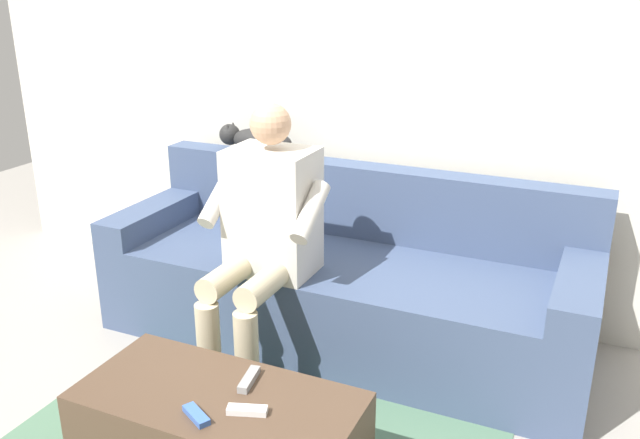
% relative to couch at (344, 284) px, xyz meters
% --- Properties ---
extents(ground_plane, '(8.00, 8.00, 0.00)m').
position_rel_couch_xyz_m(ground_plane, '(0.00, 0.71, -0.28)').
color(ground_plane, gray).
extents(back_wall, '(4.93, 0.06, 2.41)m').
position_rel_couch_xyz_m(back_wall, '(0.00, -0.48, 0.92)').
color(back_wall, beige).
rests_on(back_wall, ground).
extents(couch, '(2.28, 0.79, 0.80)m').
position_rel_couch_xyz_m(couch, '(0.00, 0.00, 0.00)').
color(couch, '#3D4C6B').
rests_on(couch, ground).
extents(coffee_table, '(0.96, 0.47, 0.36)m').
position_rel_couch_xyz_m(coffee_table, '(0.00, 1.12, -0.10)').
color(coffee_table, '#4C3828').
rests_on(coffee_table, ground).
extents(person_solo_seated, '(0.52, 0.60, 1.19)m').
position_rel_couch_xyz_m(person_solo_seated, '(0.22, 0.37, 0.38)').
color(person_solo_seated, beige).
rests_on(person_solo_seated, ground).
extents(cat_on_backrest, '(0.57, 0.14, 0.14)m').
position_rel_couch_xyz_m(cat_on_backrest, '(0.62, -0.28, 0.59)').
color(cat_on_backrest, black).
rests_on(cat_on_backrest, couch).
extents(remote_gray, '(0.06, 0.15, 0.03)m').
position_rel_couch_xyz_m(remote_gray, '(-0.06, 1.01, 0.09)').
color(remote_gray, gray).
rests_on(remote_gray, coffee_table).
extents(remote_white, '(0.14, 0.08, 0.02)m').
position_rel_couch_xyz_m(remote_white, '(-0.14, 1.16, 0.09)').
color(remote_white, white).
rests_on(remote_white, coffee_table).
extents(remote_blue, '(0.13, 0.09, 0.02)m').
position_rel_couch_xyz_m(remote_blue, '(-0.01, 1.25, 0.09)').
color(remote_blue, '#3860B7').
rests_on(remote_blue, coffee_table).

